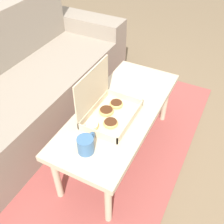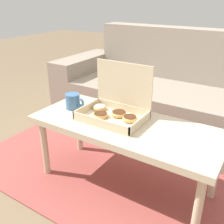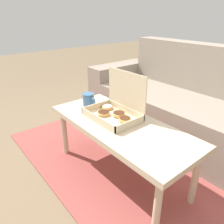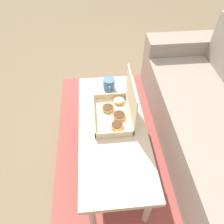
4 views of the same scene
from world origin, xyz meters
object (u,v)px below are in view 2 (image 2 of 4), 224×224
couch (175,100)px  coffee_mug (73,101)px  coffee_table (125,131)px  pastry_box (115,108)px

couch → coffee_mug: (-0.41, -0.88, 0.20)m
couch → coffee_table: (0.00, -0.89, 0.10)m
coffee_table → coffee_mug: coffee_mug is taller
coffee_table → pastry_box: 0.16m
coffee_mug → coffee_table: bearing=-1.5°
couch → pastry_box: bearing=-96.9°
couch → pastry_box: size_ratio=5.52×
couch → coffee_mug: 0.99m
pastry_box → coffee_table: bearing=-26.0°
pastry_box → coffee_mug: bearing=-172.8°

